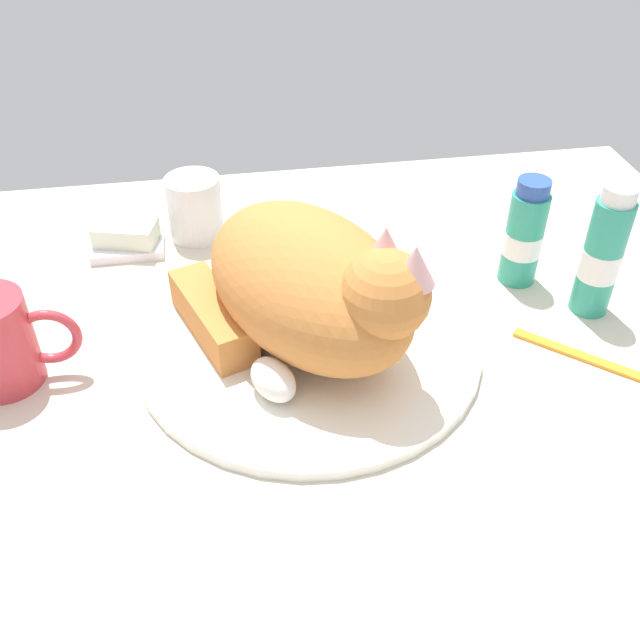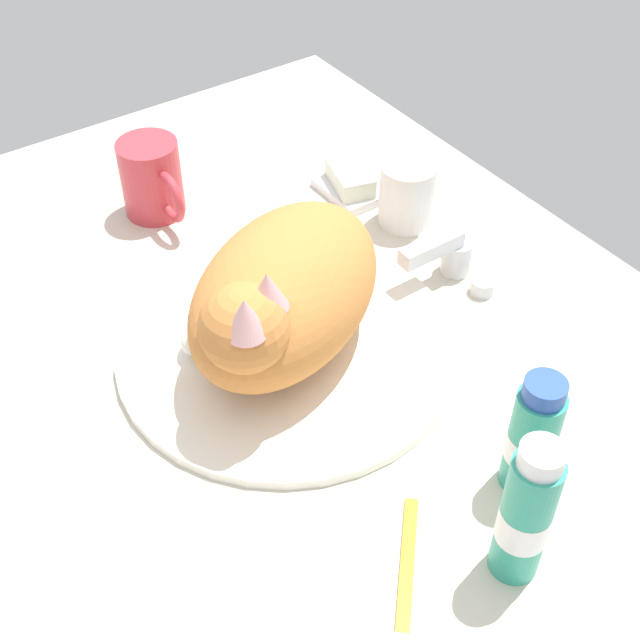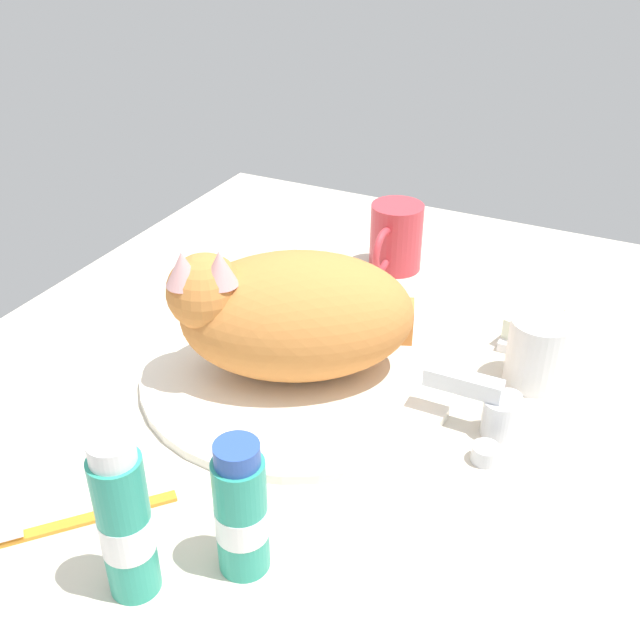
{
  "view_description": "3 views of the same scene",
  "coord_description": "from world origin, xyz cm",
  "views": [
    {
      "loc": [
        -8.4,
        -58.47,
        50.62
      ],
      "look_at": [
        1.03,
        -0.87,
        4.29
      ],
      "focal_mm": 40.87,
      "sensor_mm": 36.0,
      "label": 1
    },
    {
      "loc": [
        55.92,
        -34.47,
        65.86
      ],
      "look_at": [
        1.96,
        2.83,
        4.49
      ],
      "focal_mm": 48.83,
      "sensor_mm": 36.0,
      "label": 2
    },
    {
      "loc": [
        63.61,
        33.96,
        51.43
      ],
      "look_at": [
        -2.15,
        1.77,
        6.97
      ],
      "focal_mm": 42.44,
      "sensor_mm": 36.0,
      "label": 3
    }
  ],
  "objects": [
    {
      "name": "cat",
      "position": [
        0.25,
        -0.87,
        8.48
      ],
      "size": [
        27.6,
        30.63,
        16.53
      ],
      "color": "#D17F3D",
      "rests_on": "sink_basin"
    },
    {
      "name": "toothbrush",
      "position": [
        29.09,
        -7.27,
        0.51
      ],
      "size": [
        12.56,
        11.62,
        1.6
      ],
      "color": "orange",
      "rests_on": "ground_plane"
    },
    {
      "name": "ground_plane",
      "position": [
        0.0,
        0.0,
        -1.5
      ],
      "size": [
        110.0,
        82.5,
        3.0
      ],
      "primitive_type": "cube",
      "color": "beige"
    },
    {
      "name": "coffee_mug",
      "position": [
        -30.54,
        0.16,
        4.93
      ],
      "size": [
        12.04,
        7.58,
        9.86
      ],
      "color": "#C63842",
      "rests_on": "ground_plane"
    },
    {
      "name": "sink_basin",
      "position": [
        0.0,
        0.0,
        0.57
      ],
      "size": [
        36.31,
        36.31,
        1.13
      ],
      "primitive_type": "cylinder",
      "color": "white",
      "rests_on": "ground_plane"
    },
    {
      "name": "mouthwash_bottle",
      "position": [
        32.41,
        1.7,
        7.27
      ],
      "size": [
        4.3,
        4.3,
        15.51
      ],
      "color": "teal",
      "rests_on": "ground_plane"
    },
    {
      "name": "toothpaste_bottle",
      "position": [
        26.48,
        8.61,
        6.11
      ],
      "size": [
        4.47,
        4.47,
        13.15
      ],
      "color": "teal",
      "rests_on": "ground_plane"
    },
    {
      "name": "rinse_cup",
      "position": [
        -11.0,
        24.83,
        4.1
      ],
      "size": [
        6.94,
        6.94,
        8.2
      ],
      "color": "white",
      "rests_on": "ground_plane"
    },
    {
      "name": "soap_dish",
      "position": [
        -19.83,
        22.63,
        0.6
      ],
      "size": [
        9.0,
        6.4,
        1.2
      ],
      "primitive_type": "cube",
      "color": "white",
      "rests_on": "ground_plane"
    },
    {
      "name": "soap_bar",
      "position": [
        -19.83,
        22.63,
        2.5
      ],
      "size": [
        8.49,
        6.3,
        2.61
      ],
      "primitive_type": "cube",
      "rotation": [
        0.0,
        0.0,
        -0.27
      ],
      "color": "silver",
      "rests_on": "soap_dish"
    },
    {
      "name": "faucet",
      "position": [
        0.0,
        22.33,
        2.7
      ],
      "size": [
        12.2,
        10.04,
        6.23
      ],
      "color": "silver",
      "rests_on": "ground_plane"
    }
  ]
}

